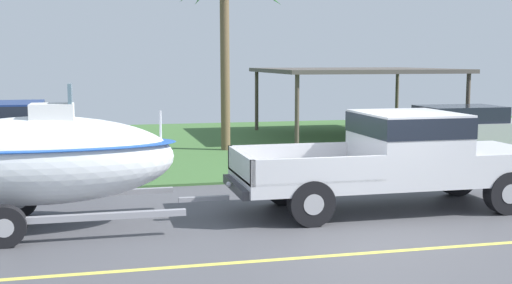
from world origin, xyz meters
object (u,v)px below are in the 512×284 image
at_px(pickup_truck_towing, 405,155).
at_px(carport_awning, 354,72).
at_px(boat_on_trailer, 39,160).
at_px(parked_pickup_background, 4,138).
at_px(parked_sedan_near, 464,128).

xyz_separation_m(pickup_truck_towing, carport_awning, (3.45, 11.16, 1.36)).
distance_m(pickup_truck_towing, boat_on_trailer, 6.64).
distance_m(parked_pickup_background, carport_awning, 13.00).
distance_m(parked_pickup_background, parked_sedan_near, 13.65).
bearing_deg(parked_pickup_background, boat_on_trailer, -76.36).
xyz_separation_m(boat_on_trailer, parked_sedan_near, (12.25, 7.25, -0.51)).
distance_m(pickup_truck_towing, parked_pickup_background, 9.17).
distance_m(boat_on_trailer, parked_pickup_background, 4.96).
xyz_separation_m(boat_on_trailer, parked_pickup_background, (-1.17, 4.81, -0.15)).
xyz_separation_m(pickup_truck_towing, parked_pickup_background, (-7.80, 4.81, -0.00)).
relative_size(parked_pickup_background, carport_awning, 0.89).
bearing_deg(parked_pickup_background, parked_sedan_near, 10.31).
relative_size(boat_on_trailer, parked_pickup_background, 0.99).
bearing_deg(pickup_truck_towing, parked_sedan_near, 52.25).
bearing_deg(carport_awning, parked_sedan_near, -61.05).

